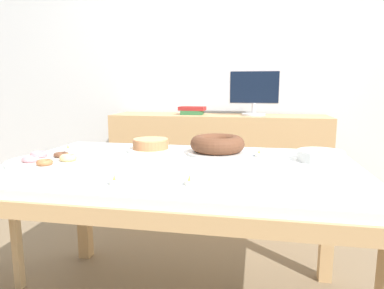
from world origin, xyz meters
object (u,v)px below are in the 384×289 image
book_stack (192,110)px  pastry_platter (50,160)px  computer_monitor (254,93)px  cake_golden_bundt (217,145)px  tealight_near_front (114,181)px  tealight_near_cakes (68,149)px  tealight_left_edge (259,154)px  cake_chocolate_round (151,145)px  plate_stack (320,156)px  tealight_centre (189,182)px

book_stack → pastry_platter: book_stack is taller
computer_monitor → cake_golden_bundt: size_ratio=1.33×
pastry_platter → tealight_near_front: pastry_platter is taller
book_stack → cake_golden_bundt: size_ratio=0.73×
tealight_near_cakes → tealight_left_edge: same height
cake_chocolate_round → cake_golden_bundt: bearing=-3.0°
book_stack → tealight_near_cakes: 1.37m
cake_golden_bundt → plate_stack: bearing=-9.9°
pastry_platter → tealight_left_edge: 0.99m
computer_monitor → tealight_left_edge: bearing=-87.9°
tealight_left_edge → plate_stack: bearing=-12.2°
cake_chocolate_round → tealight_centre: cake_chocolate_round is taller
pastry_platter → tealight_centre: 0.73m
pastry_platter → tealight_near_front: 0.51m
computer_monitor → tealight_near_front: computer_monitor is taller
plate_stack → tealight_centre: plate_stack is taller
computer_monitor → tealight_near_cakes: (-0.96, -1.29, -0.28)m
cake_chocolate_round → cake_golden_bundt: (0.36, -0.02, 0.02)m
pastry_platter → computer_monitor: bearing=60.7°
tealight_near_cakes → tealight_centre: (0.77, -0.51, 0.00)m
cake_chocolate_round → tealight_centre: bearing=-61.2°
cake_chocolate_round → tealight_near_front: cake_chocolate_round is taller
book_stack → tealight_left_edge: 1.38m
cake_chocolate_round → tealight_near_cakes: bearing=-168.4°
tealight_near_cakes → plate_stack: bearing=-0.7°
book_stack → tealight_left_edge: book_stack is taller
computer_monitor → tealight_near_cakes: size_ratio=10.60×
computer_monitor → tealight_near_cakes: computer_monitor is taller
pastry_platter → tealight_near_cakes: size_ratio=9.46×
computer_monitor → cake_golden_bundt: bearing=-97.7°
tealight_left_edge → pastry_platter: bearing=-160.5°
plate_stack → tealight_near_front: bearing=-145.4°
tealight_left_edge → cake_golden_bundt: bearing=173.0°
tealight_near_cakes → tealight_left_edge: bearing=2.5°
cake_chocolate_round → plate_stack: size_ratio=1.26×
computer_monitor → tealight_centre: 1.84m
book_stack → tealight_near_front: bearing=-87.8°
computer_monitor → tealight_centre: bearing=-96.2°
tealight_near_cakes → tealight_left_edge: (1.01, 0.04, 0.00)m
tealight_near_cakes → tealight_near_front: same height
cake_golden_bundt → tealight_left_edge: bearing=-7.0°
tealight_near_cakes → tealight_left_edge: 1.01m
computer_monitor → tealight_near_cakes: 1.64m
book_stack → pastry_platter: (-0.36, -1.58, -0.13)m
pastry_platter → plate_stack: (1.21, 0.27, 0.01)m
computer_monitor → cake_chocolate_round: (-0.53, -1.20, -0.26)m
computer_monitor → pastry_platter: bearing=-119.3°
book_stack → cake_chocolate_round: 1.21m
tealight_near_cakes → tealight_centre: same height
tealight_centre → cake_golden_bundt: bearing=87.0°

